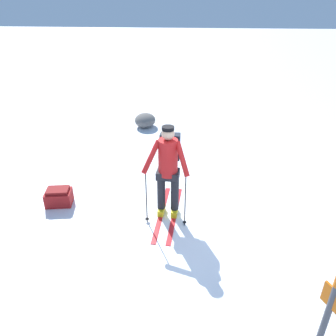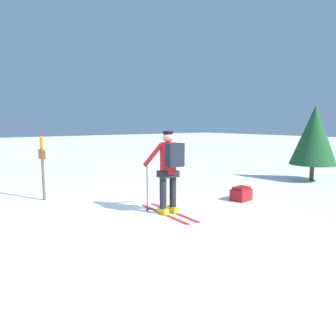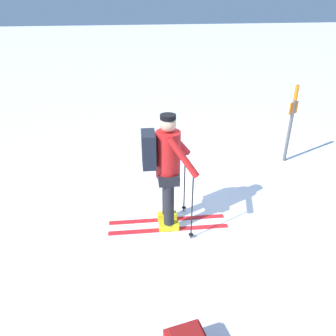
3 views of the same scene
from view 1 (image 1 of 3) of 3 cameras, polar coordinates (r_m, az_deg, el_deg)
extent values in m
plane|color=white|center=(5.83, 5.07, -11.87)|extent=(80.00, 80.00, 0.00)
cube|color=red|center=(6.34, 1.15, -7.99)|extent=(1.83, 0.20, 0.01)
cube|color=yellow|center=(6.30, 1.16, -7.52)|extent=(0.31, 0.13, 0.12)
cylinder|color=black|center=(6.06, 1.19, -4.21)|extent=(0.15, 0.15, 0.74)
cube|color=red|center=(6.37, -1.14, -7.81)|extent=(1.83, 0.20, 0.01)
cube|color=yellow|center=(6.33, -1.15, -7.33)|extent=(0.31, 0.13, 0.12)
cylinder|color=black|center=(6.09, -1.19, -4.04)|extent=(0.15, 0.15, 0.74)
cube|color=black|center=(5.89, 0.00, -1.08)|extent=(0.32, 0.42, 0.14)
cylinder|color=red|center=(5.73, 0.00, 1.85)|extent=(0.35, 0.35, 0.67)
sphere|color=tan|center=(5.55, 0.00, 6.00)|extent=(0.22, 0.22, 0.22)
cylinder|color=black|center=(5.51, 0.00, 6.94)|extent=(0.21, 0.21, 0.06)
cube|color=black|center=(5.93, 0.36, 3.77)|extent=(0.21, 0.37, 0.49)
cylinder|color=black|center=(5.77, 3.02, -5.51)|extent=(0.02, 0.02, 1.10)
cylinder|color=black|center=(6.05, 2.90, -9.39)|extent=(0.07, 0.07, 0.01)
cylinder|color=red|center=(5.52, 2.52, 1.58)|extent=(0.46, 0.30, 0.52)
cylinder|color=black|center=(5.85, -3.79, -4.99)|extent=(0.02, 0.02, 1.10)
cylinder|color=black|center=(6.13, -3.65, -8.83)|extent=(0.07, 0.07, 0.01)
cylinder|color=red|center=(5.59, -2.98, 1.92)|extent=(0.44, 0.34, 0.52)
cube|color=maroon|center=(6.90, -18.46, -4.93)|extent=(0.45, 0.55, 0.29)
cube|color=maroon|center=(6.81, -18.68, -3.70)|extent=(0.36, 0.46, 0.06)
cylinder|color=#4C4C51|center=(3.96, 25.57, -23.23)|extent=(0.06, 0.06, 1.63)
cube|color=orange|center=(3.70, 26.76, -19.65)|extent=(0.23, 0.13, 0.24)
ellipsoid|color=slate|center=(10.47, -4.00, 8.30)|extent=(0.76, 0.65, 0.42)
camera|label=2|loc=(11.45, 24.67, 16.76)|focal=35.00mm
camera|label=3|loc=(7.34, -34.82, 18.80)|focal=35.00mm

